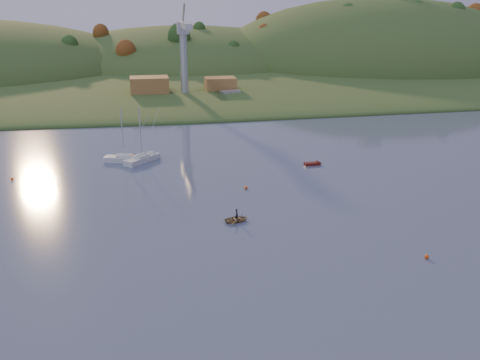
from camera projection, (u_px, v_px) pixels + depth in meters
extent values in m
cube|color=#385321|center=(161.00, 62.00, 258.08)|extent=(620.00, 220.00, 1.50)
ellipsoid|color=#385321|center=(169.00, 81.00, 197.50)|extent=(640.00, 150.00, 7.00)
ellipsoid|color=#385321|center=(185.00, 67.00, 241.19)|extent=(140.00, 120.00, 36.00)
ellipsoid|color=#385321|center=(376.00, 66.00, 242.09)|extent=(150.00, 130.00, 60.00)
cube|color=slate|center=(195.00, 97.00, 157.91)|extent=(42.00, 16.00, 2.40)
cube|color=#A87538|center=(149.00, 85.00, 155.43)|extent=(11.00, 8.00, 4.80)
cube|color=#A87538|center=(220.00, 84.00, 160.16)|extent=(9.00, 7.00, 4.00)
cylinder|color=#B7B7BC|center=(184.00, 63.00, 152.29)|extent=(2.20, 2.20, 18.00)
cube|color=#B7B7BC|center=(183.00, 28.00, 149.28)|extent=(3.20, 3.20, 3.20)
cube|color=#B7B7BC|center=(186.00, 26.00, 140.57)|extent=(1.80, 18.00, 1.60)
cube|color=#B7B7BC|center=(181.00, 24.00, 153.62)|extent=(1.80, 10.00, 1.60)
cube|color=silver|center=(142.00, 159.00, 97.63)|extent=(6.75, 6.88, 1.02)
cube|color=silver|center=(142.00, 156.00, 97.46)|extent=(3.13, 3.16, 0.65)
cylinder|color=silver|center=(140.00, 132.00, 96.00)|extent=(0.18, 0.18, 9.26)
cylinder|color=silver|center=(142.00, 155.00, 97.38)|extent=(2.14, 2.22, 0.12)
cylinder|color=silver|center=(142.00, 155.00, 97.35)|extent=(2.06, 2.12, 0.36)
cube|color=silver|center=(124.00, 159.00, 97.83)|extent=(7.52, 4.08, 0.99)
cube|color=silver|center=(124.00, 156.00, 97.66)|extent=(3.05, 2.31, 0.63)
cylinder|color=silver|center=(122.00, 133.00, 96.25)|extent=(0.18, 0.18, 9.01)
cylinder|color=silver|center=(124.00, 155.00, 97.58)|extent=(2.80, 0.92, 0.12)
cylinder|color=silver|center=(124.00, 154.00, 97.55)|extent=(2.52, 1.05, 0.36)
imported|color=olive|center=(237.00, 219.00, 71.27)|extent=(3.59, 2.86, 0.67)
imported|color=black|center=(237.00, 216.00, 71.12)|extent=(0.47, 0.63, 1.56)
cube|color=#54140C|center=(312.00, 164.00, 95.99)|extent=(2.87, 1.24, 0.47)
cone|color=#54140C|center=(319.00, 163.00, 96.29)|extent=(1.03, 1.17, 1.13)
cube|color=slate|center=(230.00, 99.00, 156.05)|extent=(13.95, 7.94, 1.70)
cube|color=#B7B7BC|center=(230.00, 94.00, 155.60)|extent=(6.19, 4.18, 2.26)
sphere|color=#EF4C0C|center=(427.00, 257.00, 60.99)|extent=(0.50, 0.50, 0.50)
sphere|color=#EF4C0C|center=(246.00, 188.00, 83.67)|extent=(0.50, 0.50, 0.50)
sphere|color=#EF4C0C|center=(12.00, 179.00, 87.72)|extent=(0.50, 0.50, 0.50)
sphere|color=#EF4C0C|center=(133.00, 155.00, 101.17)|extent=(0.50, 0.50, 0.50)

